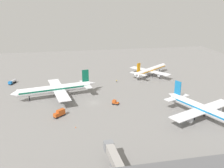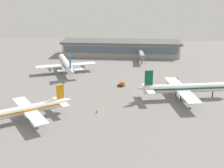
{
  "view_description": "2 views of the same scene",
  "coord_description": "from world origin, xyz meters",
  "px_view_note": "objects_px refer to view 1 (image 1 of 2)",
  "views": [
    {
      "loc": [
        -13.28,
        -116.98,
        50.29
      ],
      "look_at": [
        12.45,
        15.52,
        4.44
      ],
      "focal_mm": 39.21,
      "sensor_mm": 36.0,
      "label": 1
    },
    {
      "loc": [
        2.73,
        144.32,
        50.16
      ],
      "look_at": [
        14.83,
        1.88,
        3.0
      ],
      "focal_mm": 47.95,
      "sensor_mm": 36.0,
      "label": 2
    }
  ],
  "objects_px": {
    "airplane_distant": "(205,110)",
    "catering_truck": "(60,113)",
    "safety_cone_near_gate": "(76,127)",
    "baggage_tug": "(115,102)",
    "ground_crew_worker": "(117,81)",
    "fuel_truck": "(12,82)",
    "airplane_taxiing": "(56,89)",
    "airplane_at_gate": "(151,70)"
  },
  "relations": [
    {
      "from": "airplane_at_gate",
      "to": "baggage_tug",
      "type": "distance_m",
      "value": 56.59
    },
    {
      "from": "airplane_distant",
      "to": "ground_crew_worker",
      "type": "bearing_deg",
      "value": -177.96
    },
    {
      "from": "airplane_at_gate",
      "to": "ground_crew_worker",
      "type": "relative_size",
      "value": 20.05
    },
    {
      "from": "airplane_distant",
      "to": "safety_cone_near_gate",
      "type": "distance_m",
      "value": 56.78
    },
    {
      "from": "airplane_distant",
      "to": "safety_cone_near_gate",
      "type": "xyz_separation_m",
      "value": [
        -56.44,
        4.05,
        -4.7
      ]
    },
    {
      "from": "baggage_tug",
      "to": "safety_cone_near_gate",
      "type": "bearing_deg",
      "value": 73.6
    },
    {
      "from": "baggage_tug",
      "to": "catering_truck",
      "type": "relative_size",
      "value": 0.67
    },
    {
      "from": "airplane_at_gate",
      "to": "catering_truck",
      "type": "relative_size",
      "value": 6.07
    },
    {
      "from": "baggage_tug",
      "to": "catering_truck",
      "type": "xyz_separation_m",
      "value": [
        -27.73,
        -8.96,
        0.54
      ]
    },
    {
      "from": "catering_truck",
      "to": "fuel_truck",
      "type": "xyz_separation_m",
      "value": [
        -30.14,
        53.71,
        -0.31
      ]
    },
    {
      "from": "airplane_distant",
      "to": "safety_cone_near_gate",
      "type": "relative_size",
      "value": 71.88
    },
    {
      "from": "ground_crew_worker",
      "to": "safety_cone_near_gate",
      "type": "relative_size",
      "value": 2.78
    },
    {
      "from": "baggage_tug",
      "to": "catering_truck",
      "type": "distance_m",
      "value": 29.14
    },
    {
      "from": "catering_truck",
      "to": "fuel_truck",
      "type": "bearing_deg",
      "value": -100.51
    },
    {
      "from": "airplane_distant",
      "to": "ground_crew_worker",
      "type": "relative_size",
      "value": 25.83
    },
    {
      "from": "airplane_distant",
      "to": "catering_truck",
      "type": "xyz_separation_m",
      "value": [
        -63.06,
        15.98,
        -3.3
      ]
    },
    {
      "from": "fuel_truck",
      "to": "airplane_taxiing",
      "type": "bearing_deg",
      "value": 68.29
    },
    {
      "from": "airplane_taxiing",
      "to": "ground_crew_worker",
      "type": "height_order",
      "value": "airplane_taxiing"
    },
    {
      "from": "airplane_taxiing",
      "to": "catering_truck",
      "type": "bearing_deg",
      "value": 83.81
    },
    {
      "from": "airplane_at_gate",
      "to": "airplane_distant",
      "type": "bearing_deg",
      "value": -126.02
    },
    {
      "from": "ground_crew_worker",
      "to": "safety_cone_near_gate",
      "type": "xyz_separation_m",
      "value": [
        -29.49,
        -56.19,
        -0.55
      ]
    },
    {
      "from": "safety_cone_near_gate",
      "to": "airplane_taxiing",
      "type": "bearing_deg",
      "value": 103.46
    },
    {
      "from": "baggage_tug",
      "to": "safety_cone_near_gate",
      "type": "height_order",
      "value": "baggage_tug"
    },
    {
      "from": "ground_crew_worker",
      "to": "safety_cone_near_gate",
      "type": "distance_m",
      "value": 63.47
    },
    {
      "from": "fuel_truck",
      "to": "safety_cone_near_gate",
      "type": "bearing_deg",
      "value": 53.87
    },
    {
      "from": "airplane_at_gate",
      "to": "airplane_taxiing",
      "type": "distance_m",
      "value": 70.88
    },
    {
      "from": "baggage_tug",
      "to": "safety_cone_near_gate",
      "type": "xyz_separation_m",
      "value": [
        -21.11,
        -20.89,
        -0.86
      ]
    },
    {
      "from": "airplane_taxiing",
      "to": "safety_cone_near_gate",
      "type": "xyz_separation_m",
      "value": [
        8.66,
        -36.2,
        -4.81
      ]
    },
    {
      "from": "airplane_distant",
      "to": "catering_truck",
      "type": "distance_m",
      "value": 65.14
    },
    {
      "from": "ground_crew_worker",
      "to": "airplane_taxiing",
      "type": "bearing_deg",
      "value": -11.29
    },
    {
      "from": "airplane_distant",
      "to": "airplane_taxiing",
      "type": "bearing_deg",
      "value": -143.79
    },
    {
      "from": "fuel_truck",
      "to": "ground_crew_worker",
      "type": "relative_size",
      "value": 3.9
    },
    {
      "from": "airplane_at_gate",
      "to": "catering_truck",
      "type": "height_order",
      "value": "airplane_at_gate"
    },
    {
      "from": "airplane_at_gate",
      "to": "airplane_distant",
      "type": "xyz_separation_m",
      "value": [
        0.52,
        -69.43,
        0.64
      ]
    },
    {
      "from": "airplane_taxiing",
      "to": "fuel_truck",
      "type": "xyz_separation_m",
      "value": [
        -28.1,
        29.44,
        -3.72
      ]
    },
    {
      "from": "fuel_truck",
      "to": "ground_crew_worker",
      "type": "distance_m",
      "value": 66.93
    },
    {
      "from": "airplane_at_gate",
      "to": "safety_cone_near_gate",
      "type": "distance_m",
      "value": 86.13
    },
    {
      "from": "safety_cone_near_gate",
      "to": "baggage_tug",
      "type": "bearing_deg",
      "value": 44.71
    },
    {
      "from": "ground_crew_worker",
      "to": "airplane_at_gate",
      "type": "bearing_deg",
      "value": 160.23
    },
    {
      "from": "fuel_truck",
      "to": "airplane_distant",
      "type": "bearing_deg",
      "value": 77.83
    },
    {
      "from": "airplane_taxiing",
      "to": "catering_truck",
      "type": "relative_size",
      "value": 8.32
    },
    {
      "from": "fuel_truck",
      "to": "airplane_at_gate",
      "type": "bearing_deg",
      "value": 114.46
    }
  ]
}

